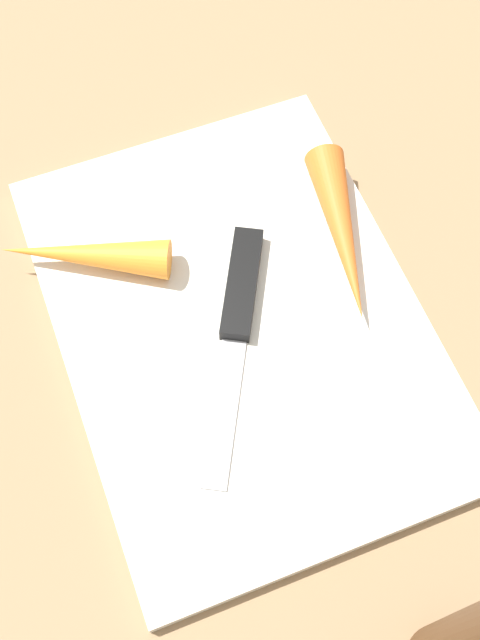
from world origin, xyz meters
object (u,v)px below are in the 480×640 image
Objects in this scene: cutting_board at (240,324)px; knife at (240,300)px; carrot_long at (342,234)px; carrot_short at (85,255)px.

knife is at bearing 159.67° from cutting_board.
carrot_long reaches higher than carrot_short.
carrot_short is (-0.05, -0.19, -0.00)m from carrot_long.
cutting_board is at bearing 7.95° from knife.
carrot_long is (-0.02, 0.09, 0.01)m from knife.
carrot_short is at bearing -93.06° from carrot_long.
carrot_long is at bearing 108.78° from cutting_board.
cutting_board is at bearing -58.44° from carrot_long.
carrot_short is at bearing -133.11° from cutting_board.
carrot_long is 0.19m from carrot_short.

